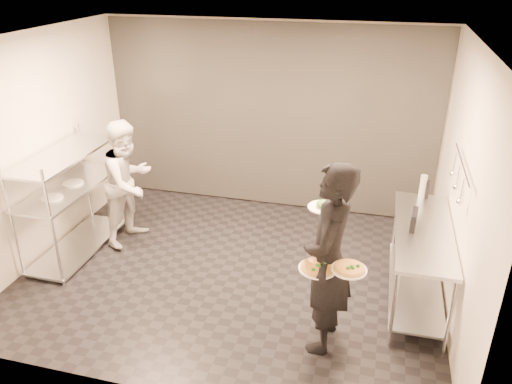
% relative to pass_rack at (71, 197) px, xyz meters
% --- Properties ---
extents(room_shell, '(5.00, 4.00, 2.80)m').
position_rel_pass_rack_xyz_m(room_shell, '(2.15, 1.18, 0.63)').
color(room_shell, black).
rests_on(room_shell, ground).
extents(pass_rack, '(0.60, 1.60, 1.50)m').
position_rel_pass_rack_xyz_m(pass_rack, '(0.00, 0.00, 0.00)').
color(pass_rack, silver).
rests_on(pass_rack, ground).
extents(prep_counter, '(0.60, 1.80, 0.92)m').
position_rel_pass_rack_xyz_m(prep_counter, '(4.33, 0.00, -0.14)').
color(prep_counter, silver).
rests_on(prep_counter, ground).
extents(utensil_rail, '(0.07, 1.20, 0.31)m').
position_rel_pass_rack_xyz_m(utensil_rail, '(4.58, 0.00, 0.78)').
color(utensil_rail, silver).
rests_on(utensil_rail, room_shell).
extents(waiter, '(0.51, 0.74, 1.96)m').
position_rel_pass_rack_xyz_m(waiter, '(3.41, -0.96, 0.21)').
color(waiter, black).
rests_on(waiter, ground).
extents(chef, '(0.81, 0.95, 1.70)m').
position_rel_pass_rack_xyz_m(chef, '(0.60, 0.45, 0.08)').
color(chef, silver).
rests_on(chef, ground).
extents(pizza_plate_near, '(0.35, 0.35, 0.05)m').
position_rel_pass_rack_xyz_m(pizza_plate_near, '(3.34, -1.16, 0.24)').
color(pizza_plate_near, white).
rests_on(pizza_plate_near, waiter).
extents(pizza_plate_far, '(0.32, 0.32, 0.05)m').
position_rel_pass_rack_xyz_m(pizza_plate_far, '(3.62, -1.20, 0.31)').
color(pizza_plate_far, white).
rests_on(pizza_plate_far, waiter).
extents(salad_plate, '(0.30, 0.30, 0.07)m').
position_rel_pass_rack_xyz_m(salad_plate, '(3.30, -0.61, 0.60)').
color(salad_plate, white).
rests_on(salad_plate, waiter).
extents(pos_monitor, '(0.09, 0.28, 0.20)m').
position_rel_pass_rack_xyz_m(pos_monitor, '(4.21, -0.01, 0.25)').
color(pos_monitor, black).
rests_on(pos_monitor, prep_counter).
extents(bottle_green, '(0.08, 0.08, 0.29)m').
position_rel_pass_rack_xyz_m(bottle_green, '(4.33, 0.80, 0.29)').
color(bottle_green, gray).
rests_on(bottle_green, prep_counter).
extents(bottle_clear, '(0.06, 0.06, 0.19)m').
position_rel_pass_rack_xyz_m(bottle_clear, '(4.38, 0.80, 0.25)').
color(bottle_clear, gray).
rests_on(bottle_clear, prep_counter).
extents(bottle_dark, '(0.06, 0.06, 0.22)m').
position_rel_pass_rack_xyz_m(bottle_dark, '(4.38, 0.80, 0.26)').
color(bottle_dark, black).
rests_on(bottle_dark, prep_counter).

